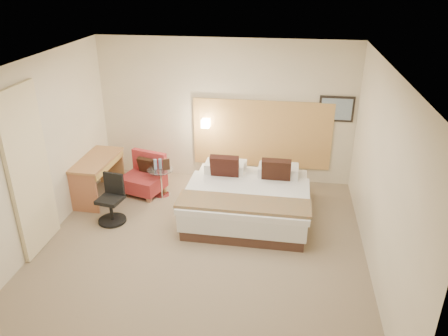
# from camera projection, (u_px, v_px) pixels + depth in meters

# --- Properties ---
(floor) EXTENTS (4.80, 5.00, 0.02)m
(floor) POSITION_uv_depth(u_px,v_px,m) (201.00, 249.00, 6.50)
(floor) COLOR #816E57
(floor) RESTS_ON ground
(ceiling) EXTENTS (4.80, 5.00, 0.02)m
(ceiling) POSITION_uv_depth(u_px,v_px,m) (196.00, 66.00, 5.36)
(ceiling) COLOR white
(ceiling) RESTS_ON floor
(wall_back) EXTENTS (4.80, 0.02, 2.70)m
(wall_back) POSITION_uv_depth(u_px,v_px,m) (225.00, 111.00, 8.18)
(wall_back) COLOR beige
(wall_back) RESTS_ON floor
(wall_front) EXTENTS (4.80, 0.02, 2.70)m
(wall_front) POSITION_uv_depth(u_px,v_px,m) (139.00, 289.00, 3.68)
(wall_front) COLOR beige
(wall_front) RESTS_ON floor
(wall_left) EXTENTS (0.02, 5.00, 2.70)m
(wall_left) POSITION_uv_depth(u_px,v_px,m) (34.00, 156.00, 6.25)
(wall_left) COLOR beige
(wall_left) RESTS_ON floor
(wall_right) EXTENTS (0.02, 5.00, 2.70)m
(wall_right) POSITION_uv_depth(u_px,v_px,m) (382.00, 178.00, 5.61)
(wall_right) COLOR beige
(wall_right) RESTS_ON floor
(headboard_panel) EXTENTS (2.60, 0.04, 1.30)m
(headboard_panel) POSITION_uv_depth(u_px,v_px,m) (262.00, 134.00, 8.22)
(headboard_panel) COLOR tan
(headboard_panel) RESTS_ON wall_back
(art_frame) EXTENTS (0.62, 0.03, 0.47)m
(art_frame) POSITION_uv_depth(u_px,v_px,m) (336.00, 109.00, 7.82)
(art_frame) COLOR black
(art_frame) RESTS_ON wall_back
(art_canvas) EXTENTS (0.54, 0.01, 0.39)m
(art_canvas) POSITION_uv_depth(u_px,v_px,m) (337.00, 109.00, 7.81)
(art_canvas) COLOR #768DA2
(art_canvas) RESTS_ON wall_back
(lamp_arm) EXTENTS (0.02, 0.12, 0.02)m
(lamp_arm) POSITION_uv_depth(u_px,v_px,m) (206.00, 122.00, 8.23)
(lamp_arm) COLOR silver
(lamp_arm) RESTS_ON wall_back
(lamp_shade) EXTENTS (0.15, 0.15, 0.15)m
(lamp_shade) POSITION_uv_depth(u_px,v_px,m) (206.00, 123.00, 8.18)
(lamp_shade) COLOR #F8E6C1
(lamp_shade) RESTS_ON wall_back
(curtain) EXTENTS (0.06, 0.90, 2.42)m
(curtain) POSITION_uv_depth(u_px,v_px,m) (29.00, 172.00, 6.08)
(curtain) COLOR beige
(curtain) RESTS_ON wall_left
(bottle_a) EXTENTS (0.07, 0.07, 0.19)m
(bottle_a) POSITION_uv_depth(u_px,v_px,m) (155.00, 164.00, 7.78)
(bottle_a) COLOR #93ADE3
(bottle_a) RESTS_ON side_table
(bottle_b) EXTENTS (0.07, 0.07, 0.19)m
(bottle_b) POSITION_uv_depth(u_px,v_px,m) (160.00, 164.00, 7.80)
(bottle_b) COLOR #7995BB
(bottle_b) RESTS_ON side_table
(menu_folder) EXTENTS (0.13, 0.09, 0.21)m
(menu_folder) POSITION_uv_depth(u_px,v_px,m) (166.00, 164.00, 7.76)
(menu_folder) COLOR #3B2318
(menu_folder) RESTS_ON side_table
(bed) EXTENTS (2.03, 1.96, 0.97)m
(bed) POSITION_uv_depth(u_px,v_px,m) (248.00, 198.00, 7.25)
(bed) COLOR #412920
(bed) RESTS_ON floor
(lounge_chair) EXTENTS (0.84, 0.78, 0.74)m
(lounge_chair) POSITION_uv_depth(u_px,v_px,m) (145.00, 177.00, 8.03)
(lounge_chair) COLOR tan
(lounge_chair) RESTS_ON floor
(side_table) EXTENTS (0.60, 0.60, 0.52)m
(side_table) POSITION_uv_depth(u_px,v_px,m) (161.00, 181.00, 7.90)
(side_table) COLOR white
(side_table) RESTS_ON floor
(desk) EXTENTS (0.60, 1.22, 0.75)m
(desk) POSITION_uv_depth(u_px,v_px,m) (98.00, 167.00, 7.73)
(desk) COLOR #A77041
(desk) RESTS_ON floor
(desk_chair) EXTENTS (0.52, 0.52, 0.80)m
(desk_chair) POSITION_uv_depth(u_px,v_px,m) (112.00, 203.00, 7.08)
(desk_chair) COLOR black
(desk_chair) RESTS_ON floor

